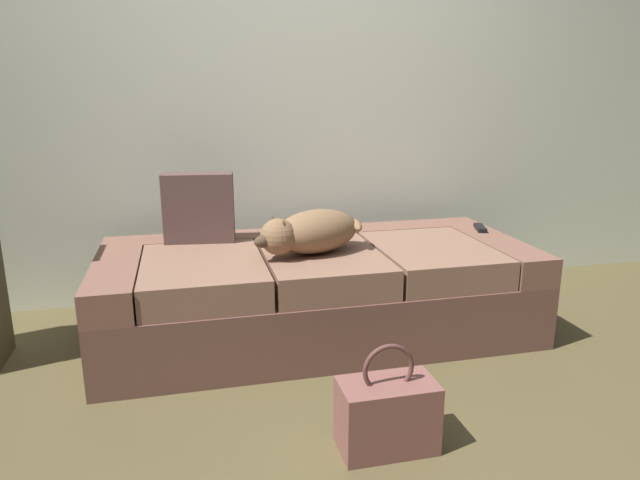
# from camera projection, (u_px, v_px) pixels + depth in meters

# --- Properties ---
(ground_plane) EXTENTS (10.00, 10.00, 0.00)m
(ground_plane) POSITION_uv_depth(u_px,v_px,m) (393.00, 462.00, 1.84)
(ground_plane) COLOR brown
(back_wall) EXTENTS (6.40, 0.10, 2.80)m
(back_wall) POSITION_uv_depth(u_px,v_px,m) (288.00, 46.00, 3.14)
(back_wall) COLOR silver
(back_wall) RESTS_ON ground
(couch) EXTENTS (2.04, 0.90, 0.44)m
(couch) POSITION_uv_depth(u_px,v_px,m) (318.00, 291.00, 2.78)
(couch) COLOR brown
(couch) RESTS_ON ground
(dog_tan) EXTENTS (0.56, 0.39, 0.20)m
(dog_tan) POSITION_uv_depth(u_px,v_px,m) (310.00, 232.00, 2.60)
(dog_tan) COLOR #836041
(dog_tan) RESTS_ON couch
(tv_remote) EXTENTS (0.09, 0.16, 0.02)m
(tv_remote) POSITION_uv_depth(u_px,v_px,m) (480.00, 228.00, 3.07)
(tv_remote) COLOR black
(tv_remote) RESTS_ON couch
(throw_pillow) EXTENTS (0.35, 0.16, 0.34)m
(throw_pillow) POSITION_uv_depth(u_px,v_px,m) (199.00, 208.00, 2.80)
(throw_pillow) COLOR brown
(throw_pillow) RESTS_ON couch
(handbag) EXTENTS (0.32, 0.18, 0.38)m
(handbag) POSITION_uv_depth(u_px,v_px,m) (387.00, 414.00, 1.89)
(handbag) COLOR brown
(handbag) RESTS_ON ground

